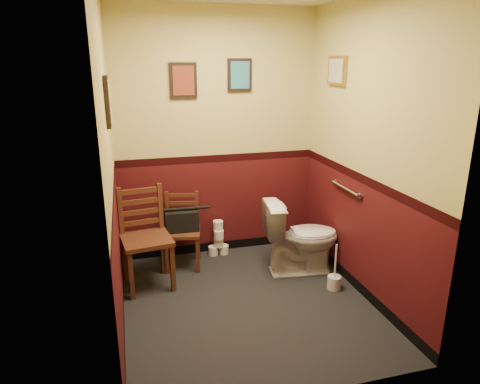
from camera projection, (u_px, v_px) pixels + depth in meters
name	position (u px, v px, depth m)	size (l,w,h in m)	color
floor	(247.00, 303.00, 3.95)	(2.20, 2.40, 0.00)	black
wall_back	(217.00, 137.00, 4.66)	(2.20, 2.70, 0.00)	#410E11
wall_front	(306.00, 205.00, 2.45)	(2.20, 2.70, 0.00)	#410E11
wall_left	(111.00, 169.00, 3.28)	(2.40, 2.70, 0.00)	#410E11
wall_right	(365.00, 153.00, 3.83)	(2.40, 2.70, 0.00)	#410E11
grab_bar	(345.00, 188.00, 4.17)	(0.05, 0.56, 0.06)	silver
framed_print_back_a	(183.00, 81.00, 4.38)	(0.28, 0.04, 0.36)	black
framed_print_back_b	(240.00, 75.00, 4.52)	(0.26, 0.04, 0.34)	black
framed_print_left	(108.00, 101.00, 3.23)	(0.04, 0.30, 0.38)	black
framed_print_right	(337.00, 71.00, 4.18)	(0.04, 0.34, 0.28)	olive
toilet	(301.00, 237.00, 4.45)	(0.44, 0.78, 0.76)	white
toilet_brush	(334.00, 282.00, 4.18)	(0.13, 0.13, 0.47)	silver
chair_left	(145.00, 238.00, 4.16)	(0.52, 0.52, 0.98)	#5A2E1B
chair_right	(182.00, 230.00, 4.58)	(0.44, 0.44, 0.80)	#5A2E1B
handbag	(182.00, 220.00, 4.51)	(0.36, 0.19, 0.26)	black
tp_stack	(218.00, 240.00, 4.90)	(0.24, 0.14, 0.41)	silver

